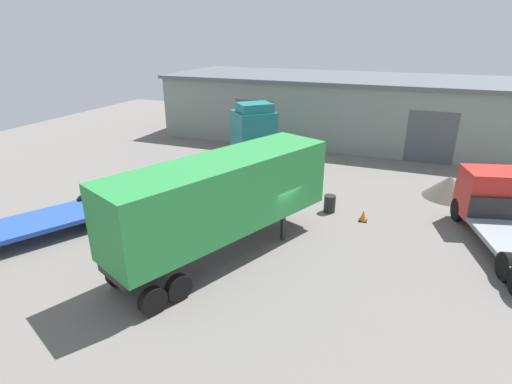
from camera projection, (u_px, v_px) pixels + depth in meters
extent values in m
plane|color=slate|center=(273.00, 235.00, 18.09)|extent=(60.00, 60.00, 0.00)
cube|color=gray|center=(348.00, 110.00, 33.42)|extent=(29.57, 9.68, 4.91)
cube|color=#565B60|center=(350.00, 78.00, 32.45)|extent=(30.07, 10.18, 0.25)
cube|color=#4C5156|center=(254.00, 123.00, 31.73)|extent=(3.20, 0.08, 3.60)
cube|color=#4C5156|center=(431.00, 138.00, 27.30)|extent=(3.20, 0.08, 3.60)
cube|color=#197075|center=(254.00, 135.00, 26.89)|extent=(3.47, 3.46, 3.21)
cube|color=#197075|center=(255.00, 108.00, 26.01)|extent=(2.68, 2.66, 0.60)
cube|color=black|center=(248.00, 122.00, 27.66)|extent=(1.59, 1.49, 1.16)
cube|color=#232326|center=(272.00, 170.00, 24.72)|extent=(4.13, 4.23, 0.24)
cylinder|color=#B2B2B7|center=(254.00, 172.00, 24.96)|extent=(1.16, 1.19, 0.56)
cylinder|color=black|center=(236.00, 157.00, 27.63)|extent=(0.83, 0.86, 0.90)
cylinder|color=black|center=(265.00, 154.00, 28.38)|extent=(0.83, 0.86, 0.90)
cylinder|color=black|center=(259.00, 177.00, 23.91)|extent=(0.83, 0.86, 0.90)
cylinder|color=black|center=(292.00, 173.00, 24.66)|extent=(0.83, 0.86, 0.90)
cylinder|color=black|center=(265.00, 182.00, 23.13)|extent=(0.83, 0.86, 0.90)
cylinder|color=black|center=(299.00, 177.00, 23.88)|extent=(0.83, 0.86, 0.90)
cube|color=#28843D|center=(223.00, 194.00, 15.43)|extent=(6.13, 9.92, 2.78)
cube|color=#232326|center=(225.00, 228.00, 16.00)|extent=(5.44, 9.63, 0.24)
cube|color=#232326|center=(257.00, 217.00, 18.53)|extent=(0.21, 0.21, 1.11)
cube|color=#232326|center=(283.00, 228.00, 17.48)|extent=(0.21, 0.21, 1.11)
cylinder|color=black|center=(144.00, 263.00, 14.97)|extent=(0.66, 1.01, 0.97)
cylinder|color=black|center=(178.00, 288.00, 13.54)|extent=(0.66, 1.01, 0.97)
cylinder|color=black|center=(120.00, 274.00, 14.32)|extent=(0.66, 1.01, 0.97)
cylinder|color=black|center=(153.00, 301.00, 12.88)|extent=(0.66, 1.01, 0.97)
cube|color=red|center=(489.00, 193.00, 18.41)|extent=(2.81, 2.45, 2.20)
cube|color=black|center=(483.00, 178.00, 19.11)|extent=(1.97, 0.59, 0.88)
cube|color=#232326|center=(497.00, 209.00, 17.60)|extent=(2.35, 0.73, 1.10)
cylinder|color=black|center=(458.00, 209.00, 19.35)|extent=(0.57, 1.12, 1.08)
cylinder|color=black|center=(503.00, 212.00, 19.12)|extent=(0.57, 1.12, 1.08)
cylinder|color=black|center=(506.00, 267.00, 14.66)|extent=(0.57, 1.12, 1.08)
cube|color=#2347A3|center=(58.00, 217.00, 18.15)|extent=(5.24, 6.88, 0.20)
cylinder|color=black|center=(103.00, 218.00, 18.46)|extent=(0.79, 1.10, 1.09)
cylinder|color=black|center=(88.00, 204.00, 19.96)|extent=(0.79, 1.10, 1.09)
cylinder|color=black|center=(124.00, 212.00, 19.06)|extent=(0.79, 1.10, 1.09)
cylinder|color=black|center=(107.00, 199.00, 20.55)|extent=(0.79, 1.10, 1.09)
cone|color=#565147|center=(449.00, 187.00, 21.95)|extent=(2.67, 2.67, 1.23)
cylinder|color=black|center=(330.00, 204.00, 20.24)|extent=(0.58, 0.58, 0.88)
cube|color=black|center=(363.00, 220.00, 19.40)|extent=(0.40, 0.40, 0.04)
cone|color=orange|center=(363.00, 216.00, 19.31)|extent=(0.36, 0.36, 0.55)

